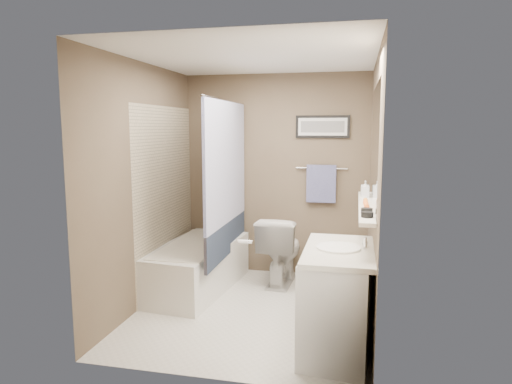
% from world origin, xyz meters
% --- Properties ---
extents(ground, '(2.50, 2.50, 0.00)m').
position_xyz_m(ground, '(0.00, 0.00, 0.00)').
color(ground, silver).
rests_on(ground, ground).
extents(ceiling, '(2.20, 2.50, 0.04)m').
position_xyz_m(ceiling, '(0.00, 0.00, 2.38)').
color(ceiling, white).
rests_on(ceiling, wall_back).
extents(wall_back, '(2.20, 0.04, 2.40)m').
position_xyz_m(wall_back, '(0.00, 1.23, 1.20)').
color(wall_back, brown).
rests_on(wall_back, ground).
extents(wall_front, '(2.20, 0.04, 2.40)m').
position_xyz_m(wall_front, '(0.00, -1.23, 1.20)').
color(wall_front, brown).
rests_on(wall_front, ground).
extents(wall_left, '(0.04, 2.50, 2.40)m').
position_xyz_m(wall_left, '(-1.08, 0.00, 1.20)').
color(wall_left, brown).
rests_on(wall_left, ground).
extents(wall_right, '(0.04, 2.50, 2.40)m').
position_xyz_m(wall_right, '(1.08, 0.00, 1.20)').
color(wall_right, brown).
rests_on(wall_right, ground).
extents(tile_surround, '(0.02, 1.55, 2.00)m').
position_xyz_m(tile_surround, '(-1.09, 0.50, 1.00)').
color(tile_surround, '#BBAC8D').
rests_on(tile_surround, wall_left).
extents(curtain_rod, '(0.02, 1.55, 0.02)m').
position_xyz_m(curtain_rod, '(-0.40, 0.50, 2.05)').
color(curtain_rod, silver).
rests_on(curtain_rod, wall_left).
extents(curtain_upper, '(0.03, 1.45, 1.28)m').
position_xyz_m(curtain_upper, '(-0.40, 0.50, 1.40)').
color(curtain_upper, silver).
rests_on(curtain_upper, curtain_rod).
extents(curtain_lower, '(0.03, 1.45, 0.36)m').
position_xyz_m(curtain_lower, '(-0.40, 0.50, 0.58)').
color(curtain_lower, '#242F43').
rests_on(curtain_lower, curtain_rod).
extents(mirror, '(0.02, 1.60, 1.00)m').
position_xyz_m(mirror, '(1.09, -0.15, 1.62)').
color(mirror, silver).
rests_on(mirror, wall_right).
extents(shelf, '(0.12, 1.60, 0.03)m').
position_xyz_m(shelf, '(1.04, -0.15, 1.10)').
color(shelf, silver).
rests_on(shelf, wall_right).
extents(towel_bar, '(0.60, 0.02, 0.02)m').
position_xyz_m(towel_bar, '(0.55, 1.22, 1.30)').
color(towel_bar, silver).
rests_on(towel_bar, wall_back).
extents(towel, '(0.34, 0.05, 0.44)m').
position_xyz_m(towel, '(0.55, 1.20, 1.12)').
color(towel, '#7D82B5').
rests_on(towel, towel_bar).
extents(art_frame, '(0.62, 0.02, 0.26)m').
position_xyz_m(art_frame, '(0.55, 1.23, 1.78)').
color(art_frame, black).
rests_on(art_frame, wall_back).
extents(art_mat, '(0.56, 0.00, 0.20)m').
position_xyz_m(art_mat, '(0.55, 1.22, 1.78)').
color(art_mat, white).
rests_on(art_mat, art_frame).
extents(art_image, '(0.50, 0.00, 0.13)m').
position_xyz_m(art_image, '(0.55, 1.22, 1.78)').
color(art_image, '#595959').
rests_on(art_image, art_mat).
extents(door, '(0.80, 0.02, 2.00)m').
position_xyz_m(door, '(0.55, -1.24, 1.00)').
color(door, silver).
rests_on(door, wall_front).
extents(door_handle, '(0.10, 0.02, 0.02)m').
position_xyz_m(door_handle, '(0.22, -1.19, 1.00)').
color(door_handle, silver).
rests_on(door_handle, door).
extents(bathtub, '(0.85, 1.56, 0.50)m').
position_xyz_m(bathtub, '(-0.75, 0.47, 0.25)').
color(bathtub, white).
rests_on(bathtub, ground).
extents(tub_rim, '(0.56, 1.36, 0.02)m').
position_xyz_m(tub_rim, '(-0.75, 0.47, 0.50)').
color(tub_rim, silver).
rests_on(tub_rim, bathtub).
extents(toilet, '(0.47, 0.79, 0.78)m').
position_xyz_m(toilet, '(0.13, 0.87, 0.39)').
color(toilet, silver).
rests_on(toilet, ground).
extents(vanity, '(0.60, 0.95, 0.80)m').
position_xyz_m(vanity, '(0.85, -0.63, 0.40)').
color(vanity, silver).
rests_on(vanity, ground).
extents(countertop, '(0.54, 0.96, 0.04)m').
position_xyz_m(countertop, '(0.84, -0.63, 0.82)').
color(countertop, beige).
rests_on(countertop, vanity).
extents(sink_basin, '(0.34, 0.34, 0.01)m').
position_xyz_m(sink_basin, '(0.83, -0.63, 0.85)').
color(sink_basin, white).
rests_on(sink_basin, countertop).
extents(faucet_spout, '(0.02, 0.02, 0.10)m').
position_xyz_m(faucet_spout, '(1.03, -0.63, 0.89)').
color(faucet_spout, silver).
rests_on(faucet_spout, countertop).
extents(faucet_knob, '(0.05, 0.05, 0.05)m').
position_xyz_m(faucet_knob, '(1.03, -0.53, 0.87)').
color(faucet_knob, silver).
rests_on(faucet_knob, countertop).
extents(candle_bowl_near, '(0.09, 0.09, 0.04)m').
position_xyz_m(candle_bowl_near, '(1.04, -0.73, 1.14)').
color(candle_bowl_near, black).
rests_on(candle_bowl_near, shelf).
extents(candle_bowl_far, '(0.09, 0.09, 0.04)m').
position_xyz_m(candle_bowl_far, '(1.04, -0.57, 1.14)').
color(candle_bowl_far, black).
rests_on(candle_bowl_far, shelf).
extents(hair_brush_front, '(0.05, 0.22, 0.04)m').
position_xyz_m(hair_brush_front, '(1.04, -0.29, 1.14)').
color(hair_brush_front, orange).
rests_on(hair_brush_front, shelf).
extents(hair_brush_back, '(0.04, 0.22, 0.04)m').
position_xyz_m(hair_brush_back, '(1.04, -0.16, 1.14)').
color(hair_brush_back, orange).
rests_on(hair_brush_back, shelf).
extents(pink_comb, '(0.04, 0.16, 0.01)m').
position_xyz_m(pink_comb, '(1.04, -0.02, 1.12)').
color(pink_comb, pink).
rests_on(pink_comb, shelf).
extents(glass_jar, '(0.08, 0.08, 0.10)m').
position_xyz_m(glass_jar, '(1.04, 0.42, 1.17)').
color(glass_jar, silver).
rests_on(glass_jar, shelf).
extents(soap_bottle, '(0.08, 0.08, 0.16)m').
position_xyz_m(soap_bottle, '(1.04, 0.29, 1.19)').
color(soap_bottle, '#999999').
rests_on(soap_bottle, shelf).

